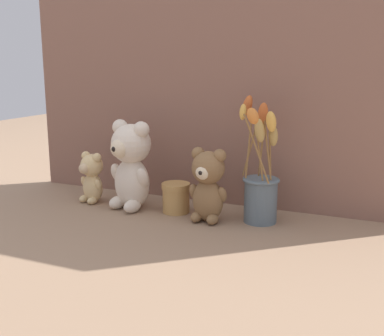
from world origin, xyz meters
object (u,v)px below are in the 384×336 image
at_px(decorative_tin_tall, 176,198).
at_px(teddy_bear_small, 92,176).
at_px(teddy_bear_medium, 208,183).
at_px(teddy_bear_large, 131,163).
at_px(flower_vase, 260,184).

bearing_deg(decorative_tin_tall, teddy_bear_small, -177.97).
bearing_deg(teddy_bear_medium, teddy_bear_large, 176.18).
bearing_deg(teddy_bear_small, flower_vase, 2.26).
bearing_deg(flower_vase, teddy_bear_large, -175.59).
bearing_deg(teddy_bear_small, teddy_bear_medium, -3.68).
height_order(teddy_bear_large, teddy_bear_medium, teddy_bear_large).
distance_m(teddy_bear_small, flower_vase, 0.48).
bearing_deg(decorative_tin_tall, flower_vase, 2.53).
xyz_separation_m(teddy_bear_medium, flower_vase, (0.12, 0.04, 0.00)).
distance_m(teddy_bear_large, decorative_tin_tall, 0.15).
bearing_deg(teddy_bear_large, teddy_bear_small, 176.58).
relative_size(flower_vase, decorative_tin_tall, 3.97).
xyz_separation_m(teddy_bear_medium, decorative_tin_tall, (-0.10, 0.03, -0.06)).
relative_size(teddy_bear_small, flower_vase, 0.46).
relative_size(teddy_bear_medium, flower_vase, 0.59).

